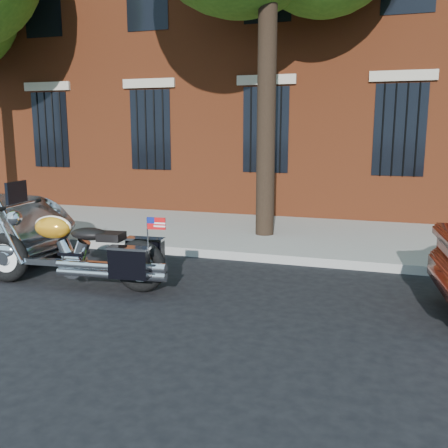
% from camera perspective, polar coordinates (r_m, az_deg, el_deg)
% --- Properties ---
extents(ground, '(120.00, 120.00, 0.00)m').
position_cam_1_polar(ground, '(7.54, -4.13, -6.39)').
color(ground, black).
rests_on(ground, ground).
extents(curb, '(40.00, 0.16, 0.15)m').
position_cam_1_polar(curb, '(8.77, -0.80, -3.40)').
color(curb, gray).
rests_on(curb, ground).
extents(sidewalk, '(40.00, 3.60, 0.15)m').
position_cam_1_polar(sidewalk, '(10.52, 2.43, -1.00)').
color(sidewalk, gray).
rests_on(sidewalk, ground).
extents(building, '(26.00, 10.08, 12.00)m').
position_cam_1_polar(building, '(17.37, 9.01, 23.22)').
color(building, brown).
rests_on(building, ground).
extents(motorcycle, '(2.99, 0.98, 1.49)m').
position_cam_1_polar(motorcycle, '(7.30, -16.18, -3.26)').
color(motorcycle, black).
rests_on(motorcycle, ground).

